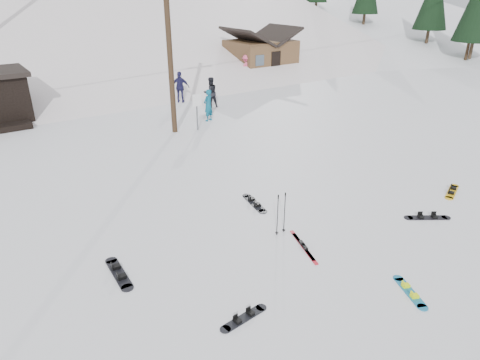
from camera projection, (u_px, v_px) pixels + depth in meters
ground at (366, 297)px, 10.18m from camera, size 200.00×200.00×0.00m
ski_slope at (26, 142)px, 56.32m from camera, size 60.00×85.24×65.97m
ridge_right at (275, 101)px, 71.83m from camera, size 45.66×93.98×54.59m
treeline_right at (302, 38)px, 60.25m from camera, size 20.00×60.00×10.00m
utility_pole at (169, 35)px, 19.75m from camera, size 2.00×0.26×9.00m
utility_pole_right at (476, 11)px, 38.56m from camera, size 2.00×0.26×9.00m
trail_sign at (197, 106)px, 21.42m from camera, size 0.50×0.09×1.85m
cabin at (261, 56)px, 35.29m from camera, size 5.39×4.40×3.77m
hero_snowboard at (410, 292)px, 10.31m from camera, size 0.70×1.25×0.09m
hero_skis at (303, 246)px, 12.11m from camera, size 0.67×1.72×0.09m
ski_poles at (281, 213)px, 12.51m from camera, size 0.36×0.10×1.32m
board_scatter_a at (244, 318)px, 9.50m from camera, size 1.29×0.35×0.09m
board_scatter_b at (119, 273)px, 10.97m from camera, size 0.37×1.65×0.12m
board_scatter_d at (427, 217)px, 13.62m from camera, size 1.28×0.95×0.10m
board_scatter_e at (452, 191)px, 15.33m from camera, size 1.42×0.74×0.11m
board_scatter_f at (254, 203)px, 14.51m from camera, size 0.53×1.54×0.11m
skier_teal at (208, 105)px, 23.10m from camera, size 0.73×0.62×1.72m
skier_dark at (210, 93)px, 25.63m from camera, size 0.95×0.77×1.82m
skier_pink at (246, 67)px, 33.21m from camera, size 1.29×0.82×1.91m
skier_navy at (180, 87)px, 26.72m from camera, size 1.19×1.04×1.93m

